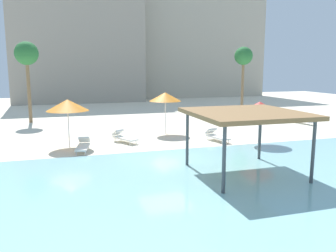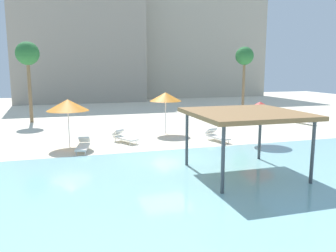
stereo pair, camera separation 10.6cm
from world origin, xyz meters
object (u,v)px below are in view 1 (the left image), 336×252
at_px(lounge_chair_5, 303,120).
at_px(palm_tree_1, 243,58).
at_px(shade_pavilion, 246,115).
at_px(beach_umbrella_red_1, 260,106).
at_px(beach_umbrella_orange_3, 165,97).
at_px(palm_tree_0, 27,55).
at_px(lounge_chair_3, 124,137).
at_px(beach_umbrella_orange_2, 68,105).
at_px(lounge_chair_0, 216,136).
at_px(lounge_chair_4, 83,145).

relative_size(lounge_chair_5, palm_tree_1, 0.30).
relative_size(shade_pavilion, beach_umbrella_red_1, 1.77).
bearing_deg(lounge_chair_5, beach_umbrella_orange_3, -97.79).
relative_size(beach_umbrella_orange_3, palm_tree_0, 0.43).
bearing_deg(lounge_chair_3, palm_tree_0, -177.71).
bearing_deg(palm_tree_0, palm_tree_1, 6.40).
xyz_separation_m(beach_umbrella_orange_3, lounge_chair_3, (-3.28, -2.03, -2.24)).
bearing_deg(lounge_chair_5, beach_umbrella_orange_2, -92.04).
xyz_separation_m(lounge_chair_0, palm_tree_1, (9.28, 13.62, 5.23)).
bearing_deg(beach_umbrella_red_1, beach_umbrella_orange_2, 166.58).
bearing_deg(shade_pavilion, lounge_chair_3, 116.11).
distance_m(beach_umbrella_orange_2, palm_tree_0, 11.06).
xyz_separation_m(lounge_chair_3, palm_tree_1, (14.93, 12.34, 5.23)).
distance_m(lounge_chair_0, lounge_chair_3, 5.79).
bearing_deg(lounge_chair_3, lounge_chair_5, 71.04).
bearing_deg(palm_tree_1, lounge_chair_4, -141.28).
relative_size(lounge_chair_0, palm_tree_1, 0.30).
relative_size(lounge_chair_0, lounge_chair_5, 1.00).
relative_size(beach_umbrella_red_1, palm_tree_1, 0.38).
bearing_deg(beach_umbrella_orange_2, shade_pavilion, -47.21).
bearing_deg(lounge_chair_0, lounge_chair_3, -116.05).
relative_size(beach_umbrella_orange_2, lounge_chair_3, 1.42).
xyz_separation_m(lounge_chair_3, lounge_chair_4, (-2.53, -1.66, 0.00)).
relative_size(lounge_chair_0, palm_tree_0, 0.30).
height_order(lounge_chair_0, palm_tree_0, palm_tree_0).
bearing_deg(beach_umbrella_orange_3, lounge_chair_3, -148.31).
xyz_separation_m(shade_pavilion, beach_umbrella_red_1, (3.81, 5.08, -0.30)).
bearing_deg(beach_umbrella_orange_2, lounge_chair_5, 9.19).
xyz_separation_m(lounge_chair_4, palm_tree_1, (17.46, 14.00, 5.23)).
height_order(shade_pavilion, palm_tree_1, palm_tree_1).
bearing_deg(beach_umbrella_orange_2, beach_umbrella_red_1, -13.42).
xyz_separation_m(beach_umbrella_orange_2, beach_umbrella_orange_3, (6.51, 2.27, 0.13)).
bearing_deg(palm_tree_0, lounge_chair_3, -58.55).
distance_m(beach_umbrella_orange_3, lounge_chair_3, 4.46).
height_order(beach_umbrella_orange_2, lounge_chair_5, beach_umbrella_orange_2).
xyz_separation_m(lounge_chair_0, lounge_chair_4, (-8.18, -0.37, 0.00)).
bearing_deg(beach_umbrella_orange_2, palm_tree_1, 34.72).
relative_size(beach_umbrella_red_1, beach_umbrella_orange_2, 0.93).
height_order(lounge_chair_0, lounge_chair_3, same).
bearing_deg(lounge_chair_4, shade_pavilion, 56.63).
bearing_deg(lounge_chair_0, palm_tree_1, 132.51).
bearing_deg(beach_umbrella_orange_2, palm_tree_0, 105.70).
xyz_separation_m(lounge_chair_0, palm_tree_0, (-11.75, 11.26, 5.18)).
bearing_deg(lounge_chair_0, beach_umbrella_orange_2, -109.91).
bearing_deg(shade_pavilion, beach_umbrella_orange_2, 132.79).
height_order(shade_pavilion, beach_umbrella_orange_2, beach_umbrella_orange_2).
bearing_deg(palm_tree_1, beach_umbrella_orange_3, -138.48).
xyz_separation_m(beach_umbrella_red_1, palm_tree_1, (7.24, 15.19, 3.29)).
bearing_deg(beach_umbrella_red_1, palm_tree_0, 137.08).
relative_size(palm_tree_0, palm_tree_1, 0.99).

